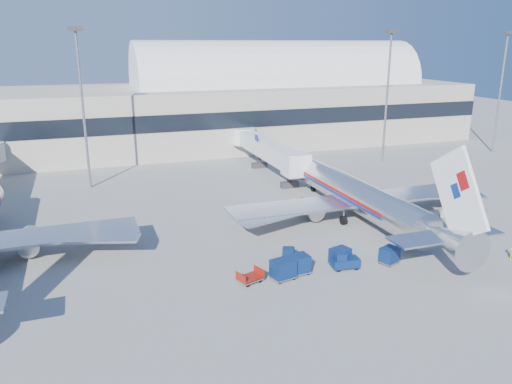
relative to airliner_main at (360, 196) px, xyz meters
name	(u,v)px	position (x,y,z in m)	size (l,w,h in m)	color
ground	(298,243)	(-10.00, -4.51, -2.93)	(260.00, 260.00, 0.00)	gray
terminal	(117,112)	(-23.60, 51.46, 4.60)	(170.00, 28.15, 21.00)	#B2AA9E
airliner_main	(360,196)	(0.00, 0.00, 0.00)	(32.00, 37.26, 12.07)	silver
jetbridge_near	(264,148)	(-2.40, 26.30, 1.00)	(4.40, 27.50, 6.25)	silver
mast_west	(81,85)	(-30.00, 25.49, 11.87)	(2.00, 1.20, 22.60)	slate
mast_east	(388,77)	(20.00, 25.49, 11.87)	(2.00, 1.20, 22.60)	slate
mast_far_east	(503,74)	(45.00, 25.49, 11.87)	(2.00, 1.20, 22.60)	slate
barrier_near	(427,215)	(8.00, -2.51, -2.48)	(3.00, 0.55, 0.90)	#9E9E96
barrier_mid	(449,212)	(11.30, -2.51, -2.48)	(3.00, 0.55, 0.90)	#9E9E96
barrier_far	(471,209)	(14.60, -2.51, -2.48)	(3.00, 0.55, 0.90)	#9E9E96
tug_lead	(344,261)	(-8.42, -11.59, -2.16)	(2.72, 1.58, 1.69)	#091D48
tug_right	(403,233)	(1.22, -7.18, -2.20)	(2.72, 2.29, 1.59)	#091D48
tug_left	(288,254)	(-12.73, -8.34, -2.21)	(2.09, 2.71, 1.58)	#091D48
cart_train_a	(340,256)	(-8.37, -10.69, -2.04)	(2.22, 1.92, 1.67)	#091D48
cart_train_b	(298,264)	(-12.98, -11.16, -1.95)	(2.21, 1.75, 1.84)	#091D48
cart_train_c	(283,269)	(-14.69, -11.71, -1.94)	(2.40, 2.02, 1.85)	#091D48
cart_solo_near	(389,255)	(-3.74, -12.01, -2.06)	(2.23, 2.00, 1.62)	#091D48
cart_solo_far	(466,241)	(5.78, -11.62, -2.11)	(2.17, 2.02, 1.54)	#091D48
cart_open_red	(250,278)	(-17.68, -11.35, -2.52)	(2.51, 2.11, 0.57)	slate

